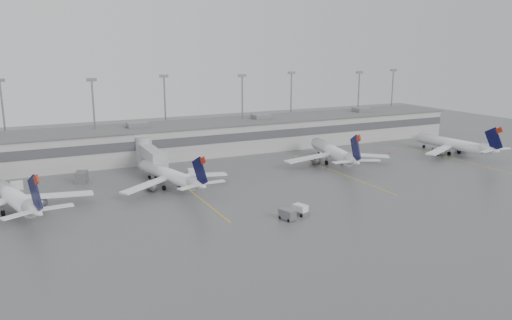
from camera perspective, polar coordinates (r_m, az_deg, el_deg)
name	(u,v)px	position (r m, az deg, el deg)	size (l,w,h in m)	color
ground	(334,215)	(86.62, 8.96, -6.20)	(260.00, 260.00, 0.00)	#535356
terminal	(212,137)	(135.65, -5.05, 2.66)	(152.00, 17.00, 9.45)	#A7A7A2
light_masts	(204,106)	(139.87, -5.97, 6.20)	(142.40, 8.00, 20.60)	gray
jet_bridge_right	(148,153)	(118.25, -12.21, 0.76)	(4.00, 17.20, 7.00)	#A6A9AC
stand_markings	(270,181)	(106.24, 1.58, -2.46)	(105.25, 40.00, 0.01)	#E5B20D
jet_far_left	(13,197)	(95.12, -25.99, -3.78)	(25.23, 28.67, 9.50)	white
jet_mid_left	(171,175)	(102.06, -9.74, -1.72)	(23.30, 26.43, 8.69)	white
jet_mid_right	(334,152)	(122.72, 8.90, 0.92)	(26.10, 29.56, 9.69)	white
jet_far_right	(453,144)	(142.20, 21.63, 1.73)	(25.37, 28.51, 9.22)	white
baggage_tug	(300,211)	(85.69, 5.08, -5.80)	(2.49, 3.18, 1.80)	white
baggage_cart	(287,214)	(83.10, 3.60, -6.22)	(2.30, 3.08, 1.77)	slate
gse_uld_a	(17,185)	(111.18, -25.65, -2.63)	(2.29, 1.53, 1.62)	white
gse_uld_b	(193,172)	(111.88, -7.24, -1.37)	(2.15, 1.43, 1.52)	white
gse_uld_c	(321,150)	(134.47, 7.49, 1.10)	(2.63, 1.76, 1.86)	white
gse_loader	(81,177)	(111.82, -19.33, -1.83)	(2.22, 3.55, 2.22)	slate
cone_b	(191,170)	(114.93, -7.42, -1.18)	(0.49, 0.49, 0.78)	#EA4404
cone_c	(326,160)	(125.87, 7.97, 0.01)	(0.44, 0.44, 0.70)	#EA4404
cone_d	(390,152)	(138.23, 15.05, 0.86)	(0.50, 0.50, 0.79)	#EA4404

